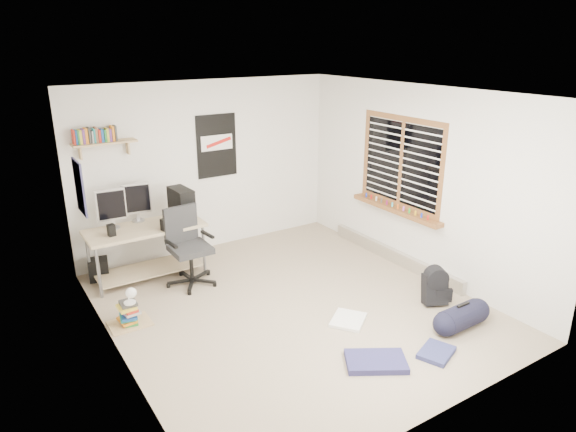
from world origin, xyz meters
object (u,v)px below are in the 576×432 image
book_stack (129,312)px  desk (147,251)px  office_chair (190,249)px  backpack (435,289)px  duffel_bag (462,317)px

book_stack → desk: bearing=61.6°
desk → office_chair: bearing=-65.5°
desk → backpack: desk is taller
desk → backpack: 3.71m
desk → backpack: size_ratio=4.07×
office_chair → duffel_bag: 3.37m
backpack → duffel_bag: (-0.17, -0.54, -0.06)m
office_chair → book_stack: size_ratio=2.50×
office_chair → backpack: office_chair is taller
desk → duffel_bag: bearing=-65.2°
desk → office_chair: office_chair is taller
desk → duffel_bag: desk is taller
office_chair → book_stack: bearing=-156.7°
duffel_bag → office_chair: bearing=127.1°
desk → backpack: bearing=-58.0°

